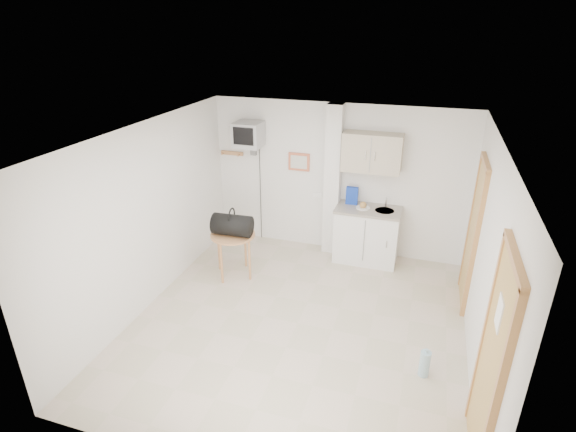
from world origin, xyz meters
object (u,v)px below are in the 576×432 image
(crt_television, at_px, (249,135))
(round_table, at_px, (233,239))
(water_bottle, at_px, (425,363))
(duffel_bag, at_px, (232,225))

(crt_television, bearing_deg, round_table, -82.08)
(crt_television, distance_m, round_table, 1.74)
(water_bottle, bearing_deg, round_table, 154.93)
(duffel_bag, distance_m, water_bottle, 3.26)
(round_table, xyz_separation_m, duffel_bag, (0.01, -0.03, 0.25))
(crt_television, relative_size, water_bottle, 6.03)
(crt_television, height_order, round_table, crt_television)
(crt_television, xyz_separation_m, duffel_bag, (0.17, -1.16, -1.07))
(crt_television, relative_size, duffel_bag, 3.58)
(crt_television, xyz_separation_m, round_table, (0.16, -1.13, -1.32))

